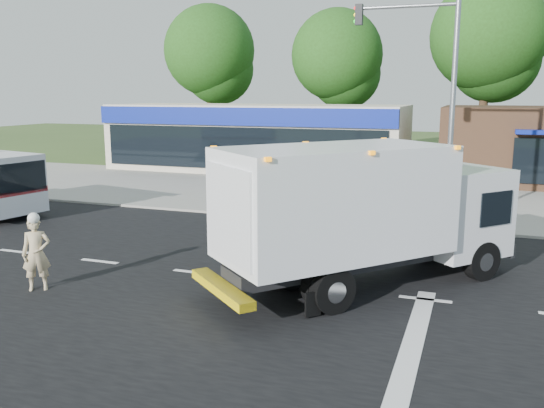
{
  "coord_description": "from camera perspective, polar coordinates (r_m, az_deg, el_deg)",
  "views": [
    {
      "loc": [
        3.96,
        -13.13,
        4.74
      ],
      "look_at": [
        -1.35,
        1.55,
        1.7
      ],
      "focal_mm": 38.0,
      "sensor_mm": 36.0,
      "label": 1
    }
  ],
  "objects": [
    {
      "name": "background_trees",
      "position": [
        41.66,
        13.64,
        14.35
      ],
      "size": [
        36.77,
        7.39,
        12.1
      ],
      "color": "#332114",
      "rests_on": "ground"
    },
    {
      "name": "brown_storefront",
      "position": [
        33.36,
        25.15,
        5.27
      ],
      "size": [
        10.0,
        6.7,
        4.0
      ],
      "color": "#382316",
      "rests_on": "ground"
    },
    {
      "name": "parking_apron",
      "position": [
        27.82,
        11.4,
        1.01
      ],
      "size": [
        60.0,
        9.0,
        0.02
      ],
      "primitive_type": "cube",
      "color": "gray",
      "rests_on": "ground"
    },
    {
      "name": "traffic_signal_pole",
      "position": [
        20.79,
        15.74,
        11.12
      ],
      "size": [
        3.51,
        0.25,
        8.0
      ],
      "color": "gray",
      "rests_on": "ground"
    },
    {
      "name": "retail_strip_mall",
      "position": [
        35.61,
        -1.53,
        6.62
      ],
      "size": [
        18.0,
        6.2,
        4.0
      ],
      "color": "#BDB19D",
      "rests_on": "ground"
    },
    {
      "name": "road_asphalt",
      "position": [
        14.51,
        2.95,
        -8.04
      ],
      "size": [
        60.0,
        14.0,
        0.02
      ],
      "primitive_type": "cube",
      "color": "black",
      "rests_on": "ground"
    },
    {
      "name": "emergency_worker",
      "position": [
        15.01,
        -22.32,
        -4.47
      ],
      "size": [
        0.79,
        0.74,
        1.93
      ],
      "rotation": [
        0.0,
        0.0,
        0.64
      ],
      "color": "tan",
      "rests_on": "ground"
    },
    {
      "name": "lane_markings",
      "position": [
        12.96,
        6.99,
        -10.44
      ],
      "size": [
        55.2,
        7.0,
        0.01
      ],
      "color": "silver",
      "rests_on": "road_asphalt"
    },
    {
      "name": "ground",
      "position": [
        14.51,
        2.95,
        -8.06
      ],
      "size": [
        120.0,
        120.0,
        0.0
      ],
      "primitive_type": "plane",
      "color": "#385123",
      "rests_on": "ground"
    },
    {
      "name": "sidewalk",
      "position": [
        22.19,
        9.15,
        -1.3
      ],
      "size": [
        60.0,
        2.4,
        0.12
      ],
      "primitive_type": "cube",
      "color": "gray",
      "rests_on": "ground"
    },
    {
      "name": "ems_box_truck",
      "position": [
        14.03,
        9.15,
        -0.22
      ],
      "size": [
        7.13,
        7.59,
        3.53
      ],
      "rotation": [
        0.0,
        0.0,
        0.84
      ],
      "color": "black",
      "rests_on": "ground"
    }
  ]
}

